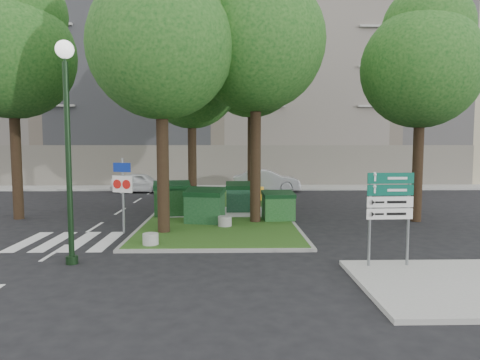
{
  "coord_description": "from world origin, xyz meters",
  "views": [
    {
      "loc": [
        0.95,
        -13.11,
        3.39
      ],
      "look_at": [
        1.32,
        2.82,
        2.0
      ],
      "focal_mm": 32.0,
      "sensor_mm": 36.0,
      "label": 1
    }
  ],
  "objects_px": {
    "bollard_right": "(225,221)",
    "litter_bin": "(260,193)",
    "dumpster_a": "(172,199)",
    "traffic_sign_pole": "(123,186)",
    "tree_median_mid": "(193,72)",
    "street_lamp": "(67,125)",
    "car_silver": "(267,181)",
    "tree_median_far": "(253,57)",
    "tree_median_near_left": "(164,32)",
    "bollard_left": "(151,239)",
    "bollard_mid": "(199,214)",
    "tree_median_near_right": "(258,29)",
    "tree_street_right": "(423,57)",
    "car_white": "(141,183)",
    "dumpster_d": "(278,206)",
    "directional_sign": "(390,204)",
    "tree_street_left": "(14,44)",
    "dumpster_b": "(205,206)",
    "dumpster_c": "(242,197)"
  },
  "relations": [
    {
      "from": "tree_median_far",
      "to": "car_white",
      "type": "xyz_separation_m",
      "value": [
        -7.41,
        4.01,
        -7.64
      ]
    },
    {
      "from": "bollard_right",
      "to": "car_white",
      "type": "distance_m",
      "value": 13.86
    },
    {
      "from": "traffic_sign_pole",
      "to": "tree_median_mid",
      "type": "bearing_deg",
      "value": 93.93
    },
    {
      "from": "street_lamp",
      "to": "car_silver",
      "type": "height_order",
      "value": "street_lamp"
    },
    {
      "from": "dumpster_a",
      "to": "bollard_mid",
      "type": "xyz_separation_m",
      "value": [
        1.31,
        -1.21,
        -0.52
      ]
    },
    {
      "from": "dumpster_d",
      "to": "directional_sign",
      "type": "relative_size",
      "value": 0.57
    },
    {
      "from": "tree_median_near_right",
      "to": "dumpster_d",
      "type": "distance_m",
      "value": 7.33
    },
    {
      "from": "dumpster_d",
      "to": "traffic_sign_pole",
      "type": "relative_size",
      "value": 0.51
    },
    {
      "from": "dumpster_a",
      "to": "dumpster_c",
      "type": "relative_size",
      "value": 1.2
    },
    {
      "from": "tree_median_mid",
      "to": "litter_bin",
      "type": "xyz_separation_m",
      "value": [
        3.57,
        2.07,
        -6.48
      ]
    },
    {
      "from": "street_lamp",
      "to": "car_silver",
      "type": "distance_m",
      "value": 19.3
    },
    {
      "from": "tree_street_left",
      "to": "bollard_right",
      "type": "bearing_deg",
      "value": -15.53
    },
    {
      "from": "tree_median_mid",
      "to": "car_white",
      "type": "relative_size",
      "value": 2.49
    },
    {
      "from": "tree_street_right",
      "to": "bollard_left",
      "type": "relative_size",
      "value": 20.04
    },
    {
      "from": "tree_median_far",
      "to": "traffic_sign_pole",
      "type": "xyz_separation_m",
      "value": [
        -5.31,
        -9.35,
        -6.51
      ]
    },
    {
      "from": "tree_median_far",
      "to": "car_white",
      "type": "bearing_deg",
      "value": 151.59
    },
    {
      "from": "bollard_left",
      "to": "bollard_right",
      "type": "bearing_deg",
      "value": 51.97
    },
    {
      "from": "dumpster_d",
      "to": "car_silver",
      "type": "height_order",
      "value": "car_silver"
    },
    {
      "from": "street_lamp",
      "to": "car_white",
      "type": "height_order",
      "value": "street_lamp"
    },
    {
      "from": "tree_median_near_left",
      "to": "car_silver",
      "type": "distance_m",
      "value": 16.14
    },
    {
      "from": "tree_median_far",
      "to": "bollard_left",
      "type": "height_order",
      "value": "tree_median_far"
    },
    {
      "from": "traffic_sign_pole",
      "to": "tree_median_near_left",
      "type": "bearing_deg",
      "value": 16.91
    },
    {
      "from": "tree_street_right",
      "to": "bollard_left",
      "type": "xyz_separation_m",
      "value": [
        -10.71,
        -4.56,
        -6.68
      ]
    },
    {
      "from": "bollard_mid",
      "to": "directional_sign",
      "type": "xyz_separation_m",
      "value": [
        5.56,
        -7.0,
        1.44
      ]
    },
    {
      "from": "dumpster_a",
      "to": "bollard_right",
      "type": "height_order",
      "value": "dumpster_a"
    },
    {
      "from": "tree_median_near_right",
      "to": "tree_median_mid",
      "type": "relative_size",
      "value": 1.15
    },
    {
      "from": "tree_median_mid",
      "to": "tree_street_right",
      "type": "height_order",
      "value": "tree_street_right"
    },
    {
      "from": "dumpster_d",
      "to": "car_white",
      "type": "height_order",
      "value": "car_white"
    },
    {
      "from": "tree_median_near_left",
      "to": "litter_bin",
      "type": "xyz_separation_m",
      "value": [
        4.07,
        8.57,
        -6.82
      ]
    },
    {
      "from": "tree_median_far",
      "to": "bollard_mid",
      "type": "bearing_deg",
      "value": -110.76
    },
    {
      "from": "tree_median_mid",
      "to": "bollard_right",
      "type": "height_order",
      "value": "tree_median_mid"
    },
    {
      "from": "bollard_right",
      "to": "bollard_mid",
      "type": "bearing_deg",
      "value": 127.25
    },
    {
      "from": "bollard_right",
      "to": "litter_bin",
      "type": "bearing_deg",
      "value": 75.85
    },
    {
      "from": "dumpster_a",
      "to": "tree_median_mid",
      "type": "bearing_deg",
      "value": 65.28
    },
    {
      "from": "tree_median_mid",
      "to": "bollard_mid",
      "type": "relative_size",
      "value": 16.63
    },
    {
      "from": "tree_median_near_right",
      "to": "street_lamp",
      "type": "distance_m",
      "value": 9.05
    },
    {
      "from": "tree_median_mid",
      "to": "bollard_left",
      "type": "xyz_separation_m",
      "value": [
        -0.71,
        -8.56,
        -6.68
      ]
    },
    {
      "from": "tree_median_near_left",
      "to": "dumpster_d",
      "type": "bearing_deg",
      "value": 27.31
    },
    {
      "from": "tree_median_near_left",
      "to": "traffic_sign_pole",
      "type": "relative_size",
      "value": 3.72
    },
    {
      "from": "dumpster_b",
      "to": "bollard_right",
      "type": "bearing_deg",
      "value": -31.83
    },
    {
      "from": "tree_median_near_left",
      "to": "bollard_left",
      "type": "relative_size",
      "value": 20.96
    },
    {
      "from": "bollard_right",
      "to": "tree_median_near_right",
      "type": "bearing_deg",
      "value": 37.71
    },
    {
      "from": "tree_street_right",
      "to": "dumpster_d",
      "type": "xyz_separation_m",
      "value": [
        -6.09,
        -0.22,
        -6.27
      ]
    },
    {
      "from": "bollard_right",
      "to": "traffic_sign_pole",
      "type": "xyz_separation_m",
      "value": [
        -3.76,
        -0.81,
        1.5
      ]
    },
    {
      "from": "dumpster_a",
      "to": "street_lamp",
      "type": "relative_size",
      "value": 0.29
    },
    {
      "from": "tree_median_far",
      "to": "car_silver",
      "type": "bearing_deg",
      "value": 74.63
    },
    {
      "from": "tree_street_right",
      "to": "tree_street_left",
      "type": "bearing_deg",
      "value": 176.73
    },
    {
      "from": "tree_median_near_right",
      "to": "bollard_left",
      "type": "height_order",
      "value": "tree_median_near_right"
    },
    {
      "from": "dumpster_a",
      "to": "bollard_mid",
      "type": "height_order",
      "value": "dumpster_a"
    },
    {
      "from": "tree_street_left",
      "to": "tree_street_right",
      "type": "xyz_separation_m",
      "value": [
        17.5,
        -1.0,
        -0.67
      ]
    }
  ]
}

